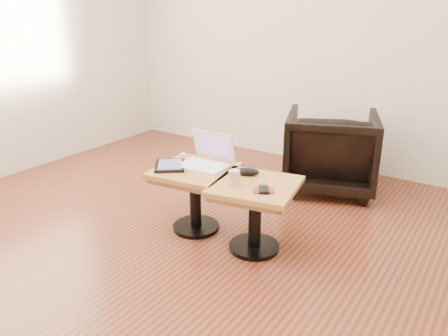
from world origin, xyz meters
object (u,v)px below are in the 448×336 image
Objects in this scene: side_table_left at (195,184)px; armchair at (330,151)px; striped_cup at (234,178)px; laptop at (206,159)px; side_table_right at (255,200)px.

armchair reaches higher than side_table_left.
striped_cup is 1.30m from armchair.
armchair is (0.11, 1.28, -0.16)m from striped_cup.
laptop reaches higher than side_table_left.
side_table_right is (0.47, -0.01, 0.00)m from side_table_left.
laptop is 3.72× the size of striped_cup.
side_table_left and side_table_right have the same top height.
armchair is at bearing 60.73° from side_table_left.
armchair reaches higher than striped_cup.
laptop is (0.03, 0.09, 0.16)m from side_table_left.
side_table_right is at bearing 39.93° from striped_cup.
laptop is at bearing 47.22° from armchair.
striped_cup is (0.34, -0.18, 0.00)m from laptop.
armchair is at bearing 78.52° from side_table_right.
laptop is (-0.44, 0.09, 0.16)m from side_table_right.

